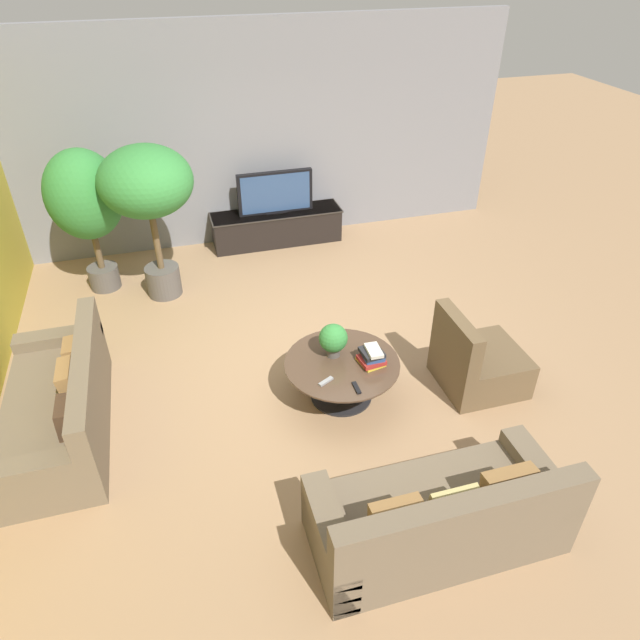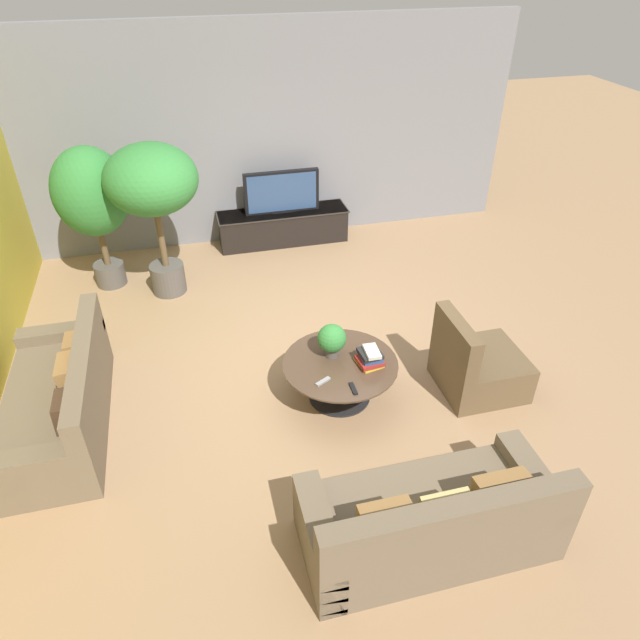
{
  "view_description": "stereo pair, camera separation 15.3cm",
  "coord_description": "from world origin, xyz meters",
  "views": [
    {
      "loc": [
        -1.29,
        -4.64,
        3.9
      ],
      "look_at": [
        0.05,
        0.01,
        0.55
      ],
      "focal_mm": 32.0,
      "sensor_mm": 36.0,
      "label": 1
    },
    {
      "loc": [
        -1.14,
        -4.68,
        3.9
      ],
      "look_at": [
        0.05,
        0.01,
        0.55
      ],
      "focal_mm": 32.0,
      "sensor_mm": 36.0,
      "label": 2
    }
  ],
  "objects": [
    {
      "name": "couch_near_entry",
      "position": [
        0.3,
        -2.35,
        0.29
      ],
      "size": [
        1.88,
        0.84,
        0.84
      ],
      "rotation": [
        0.0,
        0.0,
        3.14
      ],
      "color": "brown",
      "rests_on": "ground"
    },
    {
      "name": "book_stack",
      "position": [
        0.37,
        -0.67,
        0.52
      ],
      "size": [
        0.25,
        0.28,
        0.18
      ],
      "color": "gold",
      "rests_on": "coffee_table"
    },
    {
      "name": "coffee_table",
      "position": [
        0.11,
        -0.58,
        0.31
      ],
      "size": [
        1.12,
        1.12,
        0.43
      ],
      "color": "black",
      "rests_on": "ground"
    },
    {
      "name": "television",
      "position": [
        0.23,
        2.94,
        0.78
      ],
      "size": [
        1.08,
        0.13,
        0.6
      ],
      "color": "black",
      "rests_on": "media_console"
    },
    {
      "name": "potted_palm_corner",
      "position": [
        -1.47,
        1.91,
        1.41
      ],
      "size": [
        1.08,
        1.08,
        1.92
      ],
      "color": "#514C47",
      "rests_on": "ground"
    },
    {
      "name": "remote_silver",
      "position": [
        -0.13,
        -0.81,
        0.44
      ],
      "size": [
        0.16,
        0.11,
        0.02
      ],
      "primitive_type": "cube",
      "rotation": [
        0.0,
        0.0,
        -1.09
      ],
      "color": "gray",
      "rests_on": "coffee_table"
    },
    {
      "name": "media_console",
      "position": [
        0.23,
        2.94,
        0.25
      ],
      "size": [
        1.9,
        0.5,
        0.48
      ],
      "color": "black",
      "rests_on": "ground"
    },
    {
      "name": "ground_plane",
      "position": [
        0.0,
        0.0,
        0.0
      ],
      "size": [
        24.0,
        24.0,
        0.0
      ],
      "primitive_type": "plane",
      "color": "#9E7A56"
    },
    {
      "name": "potted_plant_tabletop",
      "position": [
        0.06,
        -0.44,
        0.63
      ],
      "size": [
        0.28,
        0.28,
        0.34
      ],
      "color": "#514C47",
      "rests_on": "coffee_table"
    },
    {
      "name": "couch_by_wall",
      "position": [
        -2.5,
        -0.32,
        0.28
      ],
      "size": [
        0.84,
        1.94,
        0.84
      ],
      "rotation": [
        0.0,
        0.0,
        -1.57
      ],
      "color": "brown",
      "rests_on": "ground"
    },
    {
      "name": "armchair_wicker",
      "position": [
        1.47,
        -0.78,
        0.27
      ],
      "size": [
        0.8,
        0.76,
        0.86
      ],
      "rotation": [
        0.0,
        0.0,
        1.57
      ],
      "color": "brown",
      "rests_on": "ground"
    },
    {
      "name": "back_wall_stone",
      "position": [
        0.0,
        3.26,
        1.5
      ],
      "size": [
        7.4,
        0.12,
        3.0
      ],
      "primitive_type": "cube",
      "color": "slate",
      "rests_on": "ground"
    },
    {
      "name": "potted_palm_tall",
      "position": [
        -2.21,
        2.3,
        1.22
      ],
      "size": [
        0.9,
        0.9,
        1.83
      ],
      "color": "#514C47",
      "rests_on": "ground"
    },
    {
      "name": "remote_black",
      "position": [
        0.11,
        -0.97,
        0.44
      ],
      "size": [
        0.04,
        0.16,
        0.02
      ],
      "primitive_type": "cube",
      "rotation": [
        0.0,
        0.0,
        -0.0
      ],
      "color": "black",
      "rests_on": "coffee_table"
    }
  ]
}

